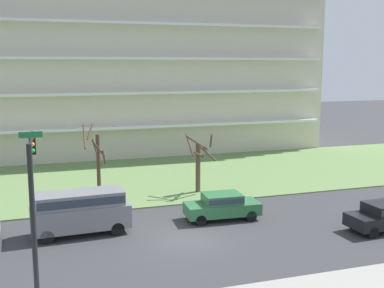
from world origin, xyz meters
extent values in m
plane|color=#38383A|center=(0.00, 0.00, 0.00)|extent=(160.00, 160.00, 0.00)
cube|color=#66844C|center=(0.00, 14.00, 0.04)|extent=(80.00, 16.00, 0.08)
cube|color=beige|center=(0.00, 28.84, 9.69)|extent=(44.20, 13.69, 19.37)
cube|color=white|center=(0.00, 21.55, 3.23)|extent=(42.43, 0.90, 0.24)
cube|color=white|center=(0.00, 21.55, 6.46)|extent=(42.43, 0.90, 0.24)
cube|color=white|center=(0.00, 21.55, 9.69)|extent=(42.43, 0.90, 0.24)
cube|color=white|center=(0.00, 21.55, 12.91)|extent=(42.43, 0.90, 0.24)
cylinder|color=#4C3828|center=(-3.44, 8.82, 2.26)|extent=(0.26, 0.26, 4.52)
cylinder|color=#4C3828|center=(-3.66, 8.72, 3.74)|extent=(0.36, 0.59, 0.89)
cylinder|color=#4C3828|center=(-3.44, 8.44, 3.61)|extent=(0.86, 0.12, 1.14)
cylinder|color=#4C3828|center=(-3.90, 9.04, 4.69)|extent=(0.59, 1.05, 1.00)
cylinder|color=#4C3828|center=(-3.08, 8.70, 2.98)|extent=(0.38, 0.85, 1.11)
cylinder|color=#4C3828|center=(-4.30, 8.86, 4.42)|extent=(0.21, 1.80, 1.45)
cylinder|color=brown|center=(3.54, 8.58, 1.84)|extent=(0.35, 0.35, 3.67)
cylinder|color=brown|center=(3.23, 7.90, 3.77)|extent=(1.51, 0.80, 1.07)
cylinder|color=brown|center=(2.91, 8.53, 3.55)|extent=(0.26, 1.39, 1.41)
cylinder|color=brown|center=(4.00, 7.83, 2.97)|extent=(1.66, 1.10, 1.40)
cylinder|color=brown|center=(3.48, 8.23, 2.84)|extent=(0.80, 0.29, 0.53)
cylinder|color=brown|center=(4.41, 8.30, 3.77)|extent=(0.73, 1.87, 1.25)
cube|color=#2D6B3D|center=(3.02, 2.50, 0.67)|extent=(4.49, 2.03, 0.70)
cube|color=#2D6B3D|center=(3.02, 2.50, 1.29)|extent=(2.28, 1.77, 0.55)
cube|color=#2D3847|center=(3.02, 2.50, 1.29)|extent=(2.24, 1.80, 0.30)
cylinder|color=black|center=(1.44, 1.79, 0.32)|extent=(0.65, 0.25, 0.64)
cylinder|color=black|center=(1.53, 3.37, 0.32)|extent=(0.65, 0.25, 0.64)
cylinder|color=black|center=(4.52, 1.63, 0.32)|extent=(0.65, 0.25, 0.64)
cylinder|color=black|center=(4.60, 3.21, 0.32)|extent=(0.65, 0.25, 0.64)
cube|color=slate|center=(-5.18, 2.50, 0.98)|extent=(5.28, 2.22, 1.25)
cube|color=slate|center=(-5.18, 2.50, 1.98)|extent=(4.68, 2.04, 0.75)
cube|color=#2D3847|center=(-5.18, 2.50, 1.98)|extent=(4.59, 2.07, 0.41)
cylinder|color=black|center=(-6.96, 1.53, 0.36)|extent=(0.73, 0.25, 0.72)
cylinder|color=black|center=(-7.04, 3.31, 0.36)|extent=(0.73, 0.25, 0.72)
cylinder|color=black|center=(-3.32, 1.69, 0.36)|extent=(0.73, 0.25, 0.72)
cylinder|color=black|center=(-3.40, 3.47, 0.36)|extent=(0.73, 0.25, 0.72)
cylinder|color=black|center=(9.41, -1.29, 0.32)|extent=(0.65, 0.25, 0.64)
cylinder|color=black|center=(9.49, -2.87, 0.32)|extent=(0.65, 0.25, 0.64)
cylinder|color=black|center=(-7.37, -6.60, 3.27)|extent=(0.18, 0.18, 6.53)
cylinder|color=black|center=(-7.37, -3.68, 6.13)|extent=(0.12, 5.84, 0.12)
cube|color=black|center=(-7.37, -1.06, 5.63)|extent=(0.28, 0.28, 0.90)
sphere|color=red|center=(-7.37, -1.21, 5.93)|extent=(0.20, 0.20, 0.20)
sphere|color=#F2A519|center=(-7.37, -1.21, 5.65)|extent=(0.20, 0.20, 0.20)
sphere|color=green|center=(-7.37, -1.21, 5.37)|extent=(0.20, 0.20, 0.20)
cube|color=#197238|center=(-7.37, -3.39, 6.38)|extent=(0.90, 0.04, 0.24)
camera|label=1|loc=(-6.92, -22.76, 9.08)|focal=44.34mm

